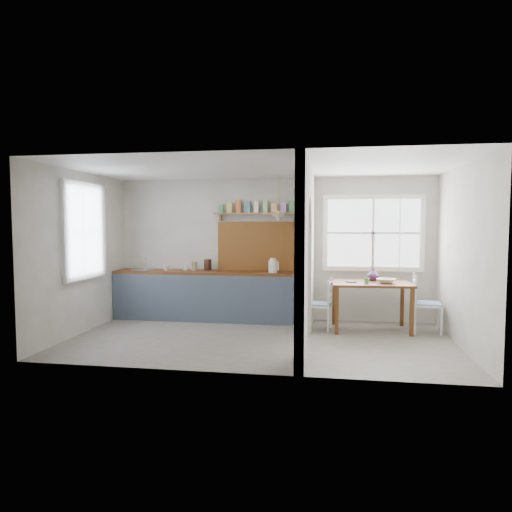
# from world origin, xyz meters

# --- Properties ---
(floor) EXTENTS (5.80, 3.20, 0.01)m
(floor) POSITION_xyz_m (0.00, 0.00, 0.00)
(floor) COLOR gray
(floor) RESTS_ON ground
(ceiling) EXTENTS (5.80, 3.20, 0.01)m
(ceiling) POSITION_xyz_m (0.00, 0.00, 2.60)
(ceiling) COLOR silver
(ceiling) RESTS_ON walls
(walls) EXTENTS (5.81, 3.21, 2.60)m
(walls) POSITION_xyz_m (0.00, 0.00, 1.30)
(walls) COLOR silver
(walls) RESTS_ON floor
(partition) EXTENTS (0.12, 3.20, 2.60)m
(partition) POSITION_xyz_m (0.70, 0.06, 1.45)
(partition) COLOR silver
(partition) RESTS_ON floor
(kitchen_window) EXTENTS (0.10, 1.16, 1.50)m
(kitchen_window) POSITION_xyz_m (-2.87, 0.00, 1.65)
(kitchen_window) COLOR white
(kitchen_window) RESTS_ON walls
(nook_window) EXTENTS (1.76, 0.10, 1.30)m
(nook_window) POSITION_xyz_m (1.80, 1.56, 1.60)
(nook_window) COLOR white
(nook_window) RESTS_ON walls
(counter) EXTENTS (3.50, 0.60, 0.90)m
(counter) POSITION_xyz_m (-1.13, 1.33, 0.46)
(counter) COLOR #503115
(counter) RESTS_ON floor
(sink) EXTENTS (0.40, 0.40, 0.02)m
(sink) POSITION_xyz_m (-2.43, 1.30, 0.89)
(sink) COLOR silver
(sink) RESTS_ON counter
(backsplash) EXTENTS (1.65, 0.03, 0.90)m
(backsplash) POSITION_xyz_m (-0.20, 1.58, 1.35)
(backsplash) COLOR brown
(backsplash) RESTS_ON walls
(shelf) EXTENTS (1.75, 0.20, 0.21)m
(shelf) POSITION_xyz_m (-0.21, 1.49, 2.01)
(shelf) COLOR olive
(shelf) RESTS_ON walls
(pendant_lamp) EXTENTS (0.26, 0.26, 0.16)m
(pendant_lamp) POSITION_xyz_m (0.15, 1.15, 1.88)
(pendant_lamp) COLOR beige
(pendant_lamp) RESTS_ON ceiling
(utensil_rail) EXTENTS (0.02, 0.50, 0.02)m
(utensil_rail) POSITION_xyz_m (0.61, 0.90, 1.45)
(utensil_rail) COLOR silver
(utensil_rail) RESTS_ON partition
(dining_table) EXTENTS (1.32, 0.92, 0.80)m
(dining_table) POSITION_xyz_m (1.72, 0.91, 0.40)
(dining_table) COLOR #503115
(dining_table) RESTS_ON floor
(chair_left) EXTENTS (0.44, 0.44, 0.86)m
(chair_left) POSITION_xyz_m (0.88, 0.83, 0.43)
(chair_left) COLOR white
(chair_left) RESTS_ON floor
(chair_right) EXTENTS (0.47, 0.47, 0.95)m
(chair_right) POSITION_xyz_m (2.61, 0.90, 0.48)
(chair_right) COLOR white
(chair_right) RESTS_ON floor
(kettle) EXTENTS (0.22, 0.18, 0.26)m
(kettle) POSITION_xyz_m (0.05, 1.22, 1.03)
(kettle) COLOR white
(kettle) RESTS_ON counter
(mug_a) EXTENTS (0.13, 0.13, 0.10)m
(mug_a) POSITION_xyz_m (-1.95, 1.25, 0.95)
(mug_a) COLOR white
(mug_a) RESTS_ON counter
(mug_b) EXTENTS (0.13, 0.13, 0.09)m
(mug_b) POSITION_xyz_m (-1.59, 1.32, 0.95)
(mug_b) COLOR white
(mug_b) RESTS_ON counter
(knife_block) EXTENTS (0.11, 0.14, 0.20)m
(knife_block) POSITION_xyz_m (-1.20, 1.44, 1.00)
(knife_block) COLOR black
(knife_block) RESTS_ON counter
(jar) EXTENTS (0.12, 0.12, 0.16)m
(jar) POSITION_xyz_m (-1.42, 1.31, 0.98)
(jar) COLOR olive
(jar) RESTS_ON counter
(towel_magenta) EXTENTS (0.02, 0.03, 0.60)m
(towel_magenta) POSITION_xyz_m (0.58, 0.97, 0.28)
(towel_magenta) COLOR #D73188
(towel_magenta) RESTS_ON counter
(towel_orange) EXTENTS (0.02, 0.03, 0.51)m
(towel_orange) POSITION_xyz_m (0.58, 0.95, 0.25)
(towel_orange) COLOR #C97A03
(towel_orange) RESTS_ON counter
(bowl) EXTENTS (0.38, 0.38, 0.07)m
(bowl) POSITION_xyz_m (1.95, 0.84, 0.84)
(bowl) COLOR white
(bowl) RESTS_ON dining_table
(table_cup) EXTENTS (0.12, 0.12, 0.09)m
(table_cup) POSITION_xyz_m (1.64, 0.76, 0.84)
(table_cup) COLOR #58A959
(table_cup) RESTS_ON dining_table
(plate) EXTENTS (0.25, 0.25, 0.02)m
(plate) POSITION_xyz_m (1.40, 0.88, 0.81)
(plate) COLOR black
(plate) RESTS_ON dining_table
(vase) EXTENTS (0.22, 0.22, 0.21)m
(vase) POSITION_xyz_m (1.77, 1.16, 0.90)
(vase) COLOR #432753
(vase) RESTS_ON dining_table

